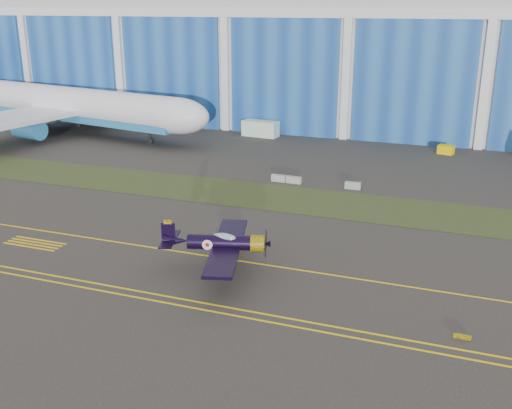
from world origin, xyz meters
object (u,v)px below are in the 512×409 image
(jetliner, at_px, (66,67))
(shipping_container, at_px, (260,129))
(warbird, at_px, (220,242))
(tug, at_px, (446,150))

(jetliner, height_order, shipping_container, jetliner)
(warbird, xyz_separation_m, shipping_container, (-15.86, 54.05, -1.38))
(jetliner, relative_size, shipping_container, 12.04)
(jetliner, bearing_deg, shipping_container, 25.21)
(warbird, relative_size, jetliner, 0.20)
(jetliner, bearing_deg, tug, 16.21)
(tug, bearing_deg, shipping_container, -167.77)
(shipping_container, bearing_deg, warbird, -67.85)
(jetliner, height_order, tug, jetliner)
(shipping_container, height_order, tug, shipping_container)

